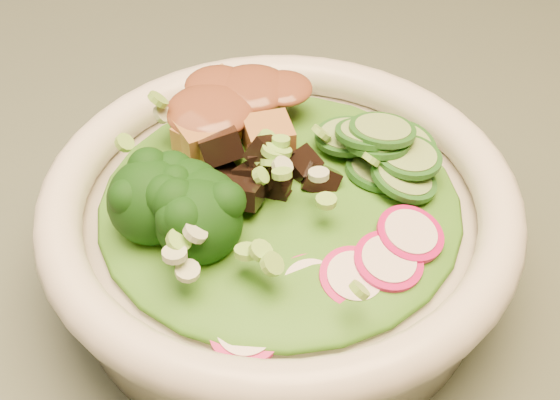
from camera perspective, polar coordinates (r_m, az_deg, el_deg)
dining_table at (r=0.60m, az=0.39°, el=-3.25°), size 1.20×0.80×0.75m
salad_bowl at (r=0.40m, az=0.00°, el=-1.90°), size 0.24×0.24×0.07m
lettuce_bed at (r=0.39m, az=0.00°, el=0.11°), size 0.18×0.18×0.02m
broccoli_florets at (r=0.36m, az=-7.62°, el=-1.48°), size 0.08×0.08×0.04m
radish_slices at (r=0.35m, az=5.07°, el=-5.25°), size 0.10×0.05×0.02m
cucumber_slices at (r=0.41m, az=7.33°, el=3.79°), size 0.07×0.07×0.03m
mushroom_heap at (r=0.39m, az=-0.78°, el=2.35°), size 0.07×0.07×0.04m
tofu_cubes at (r=0.42m, az=-3.56°, el=5.83°), size 0.09×0.07×0.03m
peanut_sauce at (r=0.42m, az=-3.63°, el=7.10°), size 0.06×0.05×0.01m
scallion_garnish at (r=0.38m, az=0.00°, el=2.42°), size 0.17×0.17×0.02m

